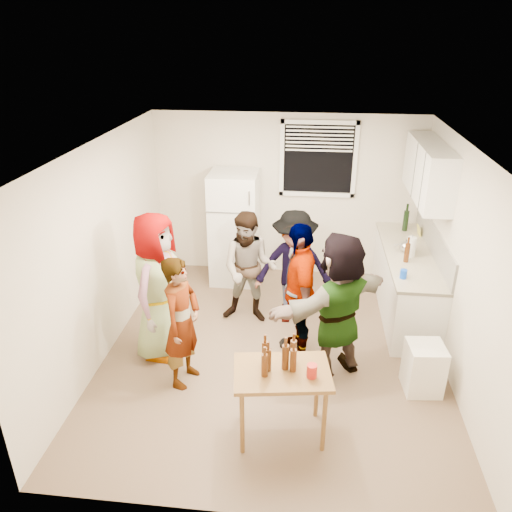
# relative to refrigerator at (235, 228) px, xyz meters

# --- Properties ---
(room) EXTENTS (4.00, 4.50, 2.50)m
(room) POSITION_rel_refrigerator_xyz_m (0.75, -1.88, -0.85)
(room) COLOR beige
(room) RESTS_ON ground
(window) EXTENTS (1.12, 0.10, 1.06)m
(window) POSITION_rel_refrigerator_xyz_m (1.20, 0.33, 1.00)
(window) COLOR white
(window) RESTS_ON room
(refrigerator) EXTENTS (0.70, 0.70, 1.70)m
(refrigerator) POSITION_rel_refrigerator_xyz_m (0.00, 0.00, 0.00)
(refrigerator) COLOR white
(refrigerator) RESTS_ON ground
(counter_lower) EXTENTS (0.60, 2.20, 0.86)m
(counter_lower) POSITION_rel_refrigerator_xyz_m (2.45, -0.73, -0.42)
(counter_lower) COLOR white
(counter_lower) RESTS_ON ground
(countertop) EXTENTS (0.64, 2.22, 0.04)m
(countertop) POSITION_rel_refrigerator_xyz_m (2.45, -0.73, 0.03)
(countertop) COLOR beige
(countertop) RESTS_ON counter_lower
(backsplash) EXTENTS (0.03, 2.20, 0.36)m
(backsplash) POSITION_rel_refrigerator_xyz_m (2.74, -0.73, 0.23)
(backsplash) COLOR beige
(backsplash) RESTS_ON countertop
(upper_cabinets) EXTENTS (0.34, 1.60, 0.70)m
(upper_cabinets) POSITION_rel_refrigerator_xyz_m (2.58, -0.53, 1.10)
(upper_cabinets) COLOR white
(upper_cabinets) RESTS_ON room
(kettle) EXTENTS (0.24, 0.21, 0.19)m
(kettle) POSITION_rel_refrigerator_xyz_m (2.40, -0.72, 0.05)
(kettle) COLOR silver
(kettle) RESTS_ON countertop
(paper_towel) EXTENTS (0.12, 0.12, 0.26)m
(paper_towel) POSITION_rel_refrigerator_xyz_m (2.43, -0.84, 0.05)
(paper_towel) COLOR white
(paper_towel) RESTS_ON countertop
(wine_bottle) EXTENTS (0.08, 0.08, 0.30)m
(wine_bottle) POSITION_rel_refrigerator_xyz_m (2.50, 0.05, 0.05)
(wine_bottle) COLOR black
(wine_bottle) RESTS_ON countertop
(beer_bottle_counter) EXTENTS (0.06, 0.06, 0.25)m
(beer_bottle_counter) POSITION_rel_refrigerator_xyz_m (2.35, -1.03, 0.05)
(beer_bottle_counter) COLOR #47230C
(beer_bottle_counter) RESTS_ON countertop
(blue_cup) EXTENTS (0.08, 0.08, 0.11)m
(blue_cup) POSITION_rel_refrigerator_xyz_m (2.25, -1.49, 0.05)
(blue_cup) COLOR blue
(blue_cup) RESTS_ON countertop
(picture_frame) EXTENTS (0.02, 0.16, 0.14)m
(picture_frame) POSITION_rel_refrigerator_xyz_m (2.67, -0.10, 0.12)
(picture_frame) COLOR #E7D74E
(picture_frame) RESTS_ON countertop
(trash_bin) EXTENTS (0.41, 0.41, 0.56)m
(trash_bin) POSITION_rel_refrigerator_xyz_m (2.40, -2.38, -0.60)
(trash_bin) COLOR white
(trash_bin) RESTS_ON ground
(serving_table) EXTENTS (0.96, 0.71, 0.75)m
(serving_table) POSITION_rel_refrigerator_xyz_m (0.92, -3.20, -0.85)
(serving_table) COLOR brown
(serving_table) RESTS_ON ground
(beer_bottle_table) EXTENTS (0.07, 0.07, 0.25)m
(beer_bottle_table) POSITION_rel_refrigerator_xyz_m (0.95, -3.16, -0.10)
(beer_bottle_table) COLOR #47230C
(beer_bottle_table) RESTS_ON serving_table
(red_cup) EXTENTS (0.10, 0.10, 0.13)m
(red_cup) POSITION_rel_refrigerator_xyz_m (1.19, -3.25, -0.10)
(red_cup) COLOR #A91E15
(red_cup) RESTS_ON serving_table
(guest_grey) EXTENTS (1.91, 1.17, 0.57)m
(guest_grey) POSITION_rel_refrigerator_xyz_m (-0.59, -2.02, -0.85)
(guest_grey) COLOR gray
(guest_grey) RESTS_ON ground
(guest_stripe) EXTENTS (1.60, 0.92, 0.36)m
(guest_stripe) POSITION_rel_refrigerator_xyz_m (-0.19, -2.51, -0.85)
(guest_stripe) COLOR #141933
(guest_stripe) RESTS_ON ground
(guest_back_left) EXTENTS (0.84, 1.57, 0.58)m
(guest_back_left) POSITION_rel_refrigerator_xyz_m (0.37, -1.16, -0.85)
(guest_back_left) COLOR brown
(guest_back_left) RESTS_ON ground
(guest_back_right) EXTENTS (1.13, 1.63, 0.58)m
(guest_back_right) POSITION_rel_refrigerator_xyz_m (0.94, -1.11, -0.85)
(guest_back_right) COLOR #3C3C41
(guest_back_right) RESTS_ON ground
(guest_black) EXTENTS (1.82, 1.26, 0.41)m
(guest_black) POSITION_rel_refrigerator_xyz_m (1.03, -1.83, -0.85)
(guest_black) COLOR black
(guest_black) RESTS_ON ground
(guest_orange) EXTENTS (2.32, 2.34, 0.51)m
(guest_orange) POSITION_rel_refrigerator_xyz_m (1.46, -2.19, -0.85)
(guest_orange) COLOR #BE6B4D
(guest_orange) RESTS_ON ground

